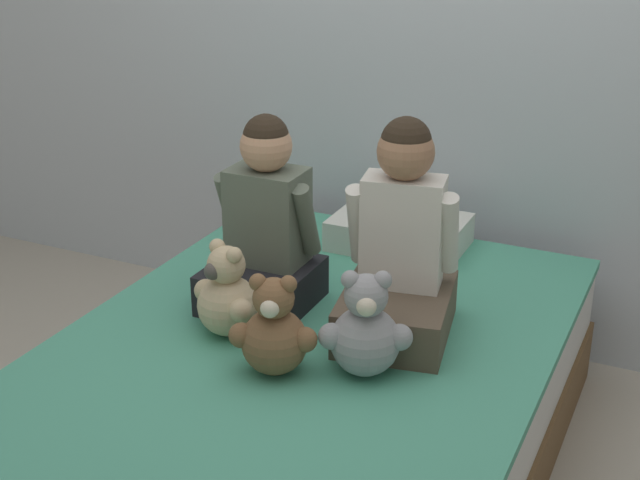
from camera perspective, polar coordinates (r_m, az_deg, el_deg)
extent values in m
cube|color=silver|center=(3.36, 7.63, 13.94)|extent=(8.00, 0.06, 2.50)
cube|color=brown|center=(2.77, -1.41, -13.52)|extent=(1.39, 2.05, 0.23)
cube|color=silver|center=(2.64, -1.45, -9.61)|extent=(1.36, 2.01, 0.22)
cube|color=#4CA384|center=(2.58, -1.48, -7.27)|extent=(1.37, 2.03, 0.03)
cube|color=black|center=(2.80, -3.74, -2.93)|extent=(0.31, 0.33, 0.13)
cube|color=#5B6656|center=(2.75, -3.36, 1.55)|extent=(0.23, 0.16, 0.30)
sphere|color=tan|center=(2.68, -3.47, 6.02)|extent=(0.16, 0.16, 0.16)
sphere|color=#2D2319|center=(2.67, -3.49, 6.59)|extent=(0.14, 0.14, 0.14)
cylinder|color=#5B6656|center=(2.81, -5.75, 2.10)|extent=(0.06, 0.14, 0.25)
cylinder|color=#5B6656|center=(2.69, -0.89, 1.27)|extent=(0.06, 0.14, 0.25)
cube|color=brown|center=(2.63, 4.90, -4.68)|extent=(0.37, 0.45, 0.14)
cube|color=silver|center=(2.58, 5.31, 0.53)|extent=(0.25, 0.17, 0.33)
sphere|color=#9E7051|center=(2.50, 5.51, 5.63)|extent=(0.16, 0.16, 0.16)
sphere|color=#2D2319|center=(2.49, 5.54, 6.26)|extent=(0.14, 0.14, 0.14)
cylinder|color=silver|center=(2.60, 2.43, 0.98)|extent=(0.08, 0.15, 0.27)
cylinder|color=silver|center=(2.56, 8.25, 0.40)|extent=(0.08, 0.15, 0.27)
sphere|color=#D1B78E|center=(2.63, -5.91, -4.18)|extent=(0.18, 0.18, 0.18)
sphere|color=#D1B78E|center=(2.57, -6.02, -1.59)|extent=(0.11, 0.11, 0.11)
sphere|color=#4C4742|center=(2.55, -6.89, -2.00)|extent=(0.05, 0.05, 0.05)
sphere|color=#D1B78E|center=(2.58, -6.59, -0.42)|extent=(0.05, 0.05, 0.05)
sphere|color=#D1B78E|center=(2.52, -5.52, -0.97)|extent=(0.05, 0.05, 0.05)
sphere|color=#D1B78E|center=(2.67, -7.33, -3.22)|extent=(0.07, 0.07, 0.07)
sphere|color=#D1B78E|center=(2.54, -5.11, -4.51)|extent=(0.07, 0.07, 0.07)
sphere|color=#939399|center=(2.42, 2.91, -6.48)|extent=(0.19, 0.19, 0.19)
sphere|color=#939399|center=(2.35, 2.97, -3.57)|extent=(0.12, 0.12, 0.12)
sphere|color=beige|center=(2.31, 2.99, -4.26)|extent=(0.05, 0.05, 0.05)
sphere|color=#939399|center=(2.33, 1.95, -2.55)|extent=(0.05, 0.05, 0.05)
sphere|color=#939399|center=(2.34, 4.04, -2.57)|extent=(0.05, 0.05, 0.05)
sphere|color=#939399|center=(2.39, 0.74, -6.18)|extent=(0.07, 0.07, 0.07)
sphere|color=#939399|center=(2.39, 5.11, -6.22)|extent=(0.07, 0.07, 0.07)
sphere|color=brown|center=(2.43, -2.94, -6.51)|extent=(0.18, 0.18, 0.18)
sphere|color=brown|center=(2.36, -3.01, -3.74)|extent=(0.11, 0.11, 0.11)
sphere|color=beige|center=(2.32, -3.23, -4.39)|extent=(0.05, 0.05, 0.05)
sphere|color=brown|center=(2.35, -4.01, -2.72)|extent=(0.05, 0.05, 0.05)
sphere|color=brown|center=(2.34, -2.05, -2.84)|extent=(0.05, 0.05, 0.05)
sphere|color=brown|center=(2.42, -5.07, -6.09)|extent=(0.07, 0.07, 0.07)
sphere|color=brown|center=(2.38, -0.98, -6.40)|extent=(0.07, 0.07, 0.07)
cube|color=silver|center=(3.24, 5.10, 0.51)|extent=(0.47, 0.33, 0.11)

